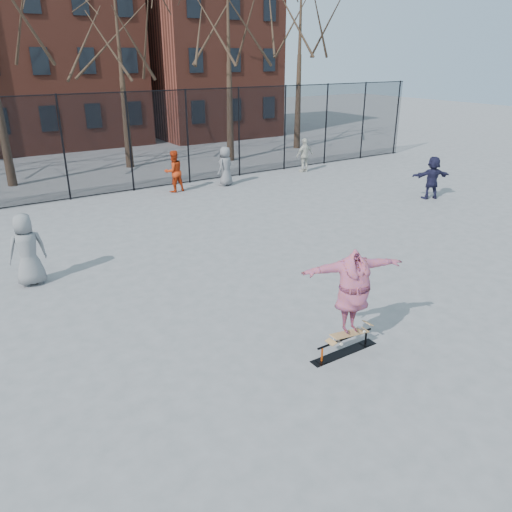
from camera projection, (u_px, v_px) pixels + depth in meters
ground at (301, 332)px, 10.28m from camera, size 100.00×100.00×0.00m
skate_rail at (344, 347)px, 9.51m from camera, size 1.51×0.23×0.33m
skateboard at (350, 333)px, 9.47m from camera, size 0.91×0.22×0.11m
skater at (353, 292)px, 9.15m from camera, size 2.09×1.07×1.64m
bystander_grey at (27, 250)px, 12.11m from camera, size 0.91×0.61×1.82m
bystander_red at (174, 171)px, 20.52m from camera, size 0.89×0.73×1.71m
bystander_white at (305, 155)px, 24.10m from camera, size 0.95×0.40×1.61m
bystander_navy at (432, 178)px, 19.55m from camera, size 1.63×1.04×1.68m
bystander_extra at (225, 166)px, 21.53m from camera, size 0.97×0.82×1.68m
fence at (100, 144)px, 19.61m from camera, size 34.03×0.07×4.00m
tree_row at (49, 2)px, 20.74m from camera, size 33.66×7.46×10.67m
rowhouses at (36, 41)px, 28.60m from camera, size 29.00×7.00×13.00m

